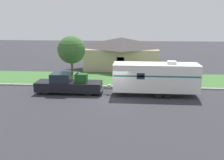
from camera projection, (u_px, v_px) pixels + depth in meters
The scene contains 8 objects.
ground_plane at pixel (114, 98), 22.88m from camera, with size 120.00×120.00×0.00m, color #2D2D33.
curb_strip at pixel (117, 87), 26.49m from camera, with size 80.00×0.30×0.14m.
lawn_strip at pixel (119, 79), 30.03m from camera, with size 80.00×7.00×0.03m.
house_across_street at pixel (121, 53), 36.15m from camera, with size 11.12×6.48×4.48m.
pickup_truck at pixel (68, 84), 24.32m from camera, with size 6.50×1.96×2.07m.
travel_trailer at pixel (156, 77), 23.45m from camera, with size 8.86×2.28×3.32m.
mailbox at pixel (136, 77), 26.75m from camera, with size 0.48×0.20×1.27m.
tree_in_yard at pixel (71, 50), 28.10m from camera, with size 3.13×3.13×5.26m.
Camera 1 is at (1.55, -21.74, 7.14)m, focal length 40.00 mm.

